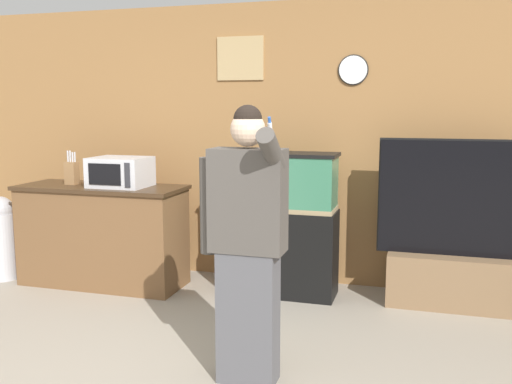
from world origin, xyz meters
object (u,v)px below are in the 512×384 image
Objects in this scene: tv_on_stand at (449,259)px; trash_bin at (1,237)px; counter_island at (103,235)px; person_standing at (246,241)px; microwave at (120,172)px; aquarium_on_stand at (283,224)px; knife_block at (72,172)px.

trash_bin is at bearing -174.12° from tv_on_stand.
counter_island is 3.09m from tv_on_stand.
trash_bin is (-2.88, 1.31, -0.45)m from person_standing.
person_standing is (1.65, -1.44, -0.20)m from microwave.
aquarium_on_stand is (1.47, 0.20, -0.43)m from microwave.
aquarium_on_stand is at bearing 5.39° from knife_block.
knife_block is 0.23× the size of tv_on_stand.
knife_block is 2.03m from aquarium_on_stand.
tv_on_stand is 4.12m from trash_bin.
trash_bin is (-4.10, -0.42, 0.01)m from tv_on_stand.
person_standing is 2.06× the size of trash_bin.
microwave is at bearing -174.31° from tv_on_stand.
tv_on_stand is at bearing 5.88° from trash_bin.
tv_on_stand is at bearing 54.83° from person_standing.
tv_on_stand is (2.87, 0.29, -0.66)m from microwave.
knife_block is 2.61m from person_standing.
knife_block is at bearing 11.42° from trash_bin.
counter_island is at bearing 142.17° from person_standing.
aquarium_on_stand is at bearing 96.30° from person_standing.
microwave is 0.51m from knife_block.
microwave is at bearing -0.94° from knife_block.
counter_island is at bearing -173.30° from aquarium_on_stand.
counter_island is 3.06× the size of microwave.
aquarium_on_stand reaches higher than microwave.
knife_block is 3.45m from tv_on_stand.
aquarium_on_stand is 0.90× the size of tv_on_stand.
counter_island reaches higher than trash_bin.
knife_block is at bearing 178.16° from counter_island.
tv_on_stand is 0.84× the size of person_standing.
microwave is 2.20m from person_standing.
microwave reaches higher than counter_island.
counter_island is 1.03m from trash_bin.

